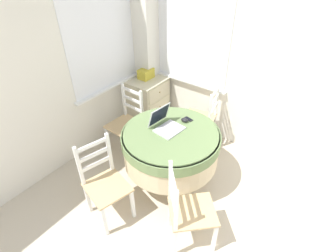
# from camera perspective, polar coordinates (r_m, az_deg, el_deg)

# --- Properties ---
(corner_room_shell) EXTENTS (4.28, 5.08, 2.55)m
(corner_room_shell) POSITION_cam_1_polar(r_m,az_deg,el_deg) (2.88, 2.30, 11.24)
(corner_room_shell) COLOR white
(corner_room_shell) RESTS_ON ground_plane
(round_dining_table) EXTENTS (1.12, 1.12, 0.72)m
(round_dining_table) POSITION_cam_1_polar(r_m,az_deg,el_deg) (3.01, 0.62, -4.08)
(round_dining_table) COLOR #4C3D2D
(round_dining_table) RESTS_ON ground_plane
(laptop) EXTENTS (0.33, 0.35, 0.25)m
(laptop) POSITION_cam_1_polar(r_m,az_deg,el_deg) (2.92, -0.50, 0.36)
(laptop) COLOR silver
(laptop) RESTS_ON round_dining_table
(computer_mouse) EXTENTS (0.06, 0.09, 0.05)m
(computer_mouse) POSITION_cam_1_polar(r_m,az_deg,el_deg) (3.05, 3.64, 1.27)
(computer_mouse) COLOR black
(computer_mouse) RESTS_ON round_dining_table
(cell_phone) EXTENTS (0.07, 0.12, 0.01)m
(cell_phone) POSITION_cam_1_polar(r_m,az_deg,el_deg) (3.10, 4.47, 1.53)
(cell_phone) COLOR black
(cell_phone) RESTS_ON round_dining_table
(dining_chair_near_back_window) EXTENTS (0.43, 0.40, 0.92)m
(dining_chair_near_back_window) POSITION_cam_1_polar(r_m,az_deg,el_deg) (3.59, -8.95, 0.71)
(dining_chair_near_back_window) COLOR tan
(dining_chair_near_back_window) RESTS_ON ground_plane
(dining_chair_near_right_window) EXTENTS (0.46, 0.49, 0.92)m
(dining_chair_near_right_window) POSITION_cam_1_polar(r_m,az_deg,el_deg) (3.67, 7.47, 1.76)
(dining_chair_near_right_window) COLOR tan
(dining_chair_near_right_window) RESTS_ON ground_plane
(dining_chair_camera_near) EXTENTS (0.57, 0.57, 0.92)m
(dining_chair_camera_near) POSITION_cam_1_polar(r_m,az_deg,el_deg) (2.53, 4.27, -17.94)
(dining_chair_camera_near) COLOR tan
(dining_chair_camera_near) RESTS_ON ground_plane
(dining_chair_left_flank) EXTENTS (0.48, 0.50, 0.92)m
(dining_chair_left_flank) POSITION_cam_1_polar(r_m,az_deg,el_deg) (2.81, -13.60, -12.08)
(dining_chair_left_flank) COLOR tan
(dining_chair_left_flank) RESTS_ON ground_plane
(corner_cabinet) EXTENTS (0.57, 0.49, 0.76)m
(corner_cabinet) POSITION_cam_1_polar(r_m,az_deg,el_deg) (4.15, -4.34, 5.39)
(corner_cabinet) COLOR beige
(corner_cabinet) RESTS_ON ground_plane
(storage_box) EXTENTS (0.22, 0.16, 0.14)m
(storage_box) POSITION_cam_1_polar(r_m,az_deg,el_deg) (3.99, -4.82, 11.30)
(storage_box) COLOR gold
(storage_box) RESTS_ON corner_cabinet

